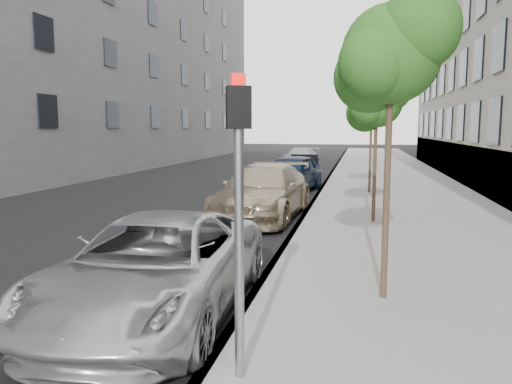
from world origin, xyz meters
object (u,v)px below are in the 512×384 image
(minivan, at_px, (156,267))
(sedan_rear, at_px, (300,159))
(suv, at_px, (263,192))
(signal_pole, at_px, (239,193))
(tree_far, at_px, (373,102))
(sedan_blue, at_px, (291,173))
(tree_mid, at_px, (378,101))
(tree_near, at_px, (393,54))
(sedan_black, at_px, (304,167))

(minivan, distance_m, sedan_rear, 25.95)
(suv, bearing_deg, signal_pole, -77.08)
(minivan, distance_m, suv, 8.25)
(signal_pole, distance_m, suv, 10.27)
(tree_far, xyz_separation_m, sedan_blue, (-3.33, 0.58, -2.96))
(tree_mid, height_order, tree_far, tree_far)
(tree_near, distance_m, tree_far, 13.00)
(minivan, xyz_separation_m, sedan_rear, (-0.96, 25.94, -0.00))
(sedan_black, bearing_deg, sedan_blue, -97.01)
(tree_near, height_order, tree_far, tree_near)
(signal_pole, xyz_separation_m, sedan_rear, (-2.65, 27.73, -1.38))
(sedan_black, bearing_deg, suv, -97.01)
(tree_mid, bearing_deg, tree_near, -90.00)
(sedan_blue, bearing_deg, tree_far, -0.80)
(minivan, height_order, sedan_rear, minivan)
(tree_mid, height_order, suv, tree_mid)
(tree_far, xyz_separation_m, minivan, (-3.33, -14.08, -3.04))
(signal_pole, height_order, sedan_rear, signal_pole)
(tree_far, relative_size, minivan, 0.86)
(suv, bearing_deg, tree_far, 63.61)
(tree_far, bearing_deg, sedan_blue, 170.07)
(tree_far, distance_m, suv, 7.34)
(minivan, distance_m, sedan_blue, 14.66)
(tree_mid, relative_size, tree_far, 0.93)
(tree_near, xyz_separation_m, signal_pole, (-1.63, -2.87, -1.73))
(tree_near, xyz_separation_m, minivan, (-3.33, -1.08, -3.10))
(tree_far, bearing_deg, signal_pole, -95.86)
(tree_far, xyz_separation_m, sedan_rear, (-4.28, 11.86, -3.05))
(tree_mid, height_order, sedan_rear, tree_mid)
(sedan_blue, distance_m, sedan_black, 5.05)
(tree_near, bearing_deg, minivan, -162.06)
(sedan_blue, bearing_deg, tree_mid, -55.70)
(tree_near, relative_size, minivan, 0.87)
(tree_mid, xyz_separation_m, sedan_black, (-3.33, 12.13, -2.79))
(signal_pole, bearing_deg, suv, 78.60)
(tree_near, bearing_deg, tree_mid, 90.00)
(sedan_blue, bearing_deg, minivan, -80.86)
(minivan, relative_size, suv, 0.94)
(signal_pole, bearing_deg, sedan_rear, 74.48)
(tree_mid, distance_m, sedan_blue, 8.26)
(tree_near, distance_m, minivan, 4.68)
(sedan_blue, bearing_deg, suv, -80.86)
(tree_mid, bearing_deg, sedan_black, 105.33)
(tree_far, relative_size, sedan_rear, 0.90)
(signal_pole, relative_size, minivan, 0.60)
(sedan_black, height_order, sedan_rear, sedan_rear)
(tree_near, relative_size, suv, 0.82)
(tree_far, height_order, suv, tree_far)
(minivan, bearing_deg, tree_mid, 64.96)
(tree_near, bearing_deg, sedan_rear, 99.78)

